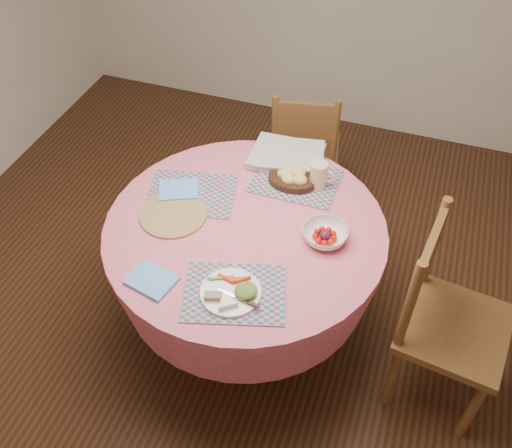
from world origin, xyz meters
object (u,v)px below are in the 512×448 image
Objects in this scene: wicker_trivet at (173,214)px; bread_bowl at (292,177)px; chair_right at (444,317)px; fruit_bowl at (325,235)px; dining_table at (246,256)px; chair_back at (304,148)px; latte_mug at (319,175)px; dinner_plate at (232,293)px.

wicker_trivet is 0.58m from bread_bowl.
fruit_bowl is at bearing 92.30° from chair_right.
fruit_bowl is at bearing 5.45° from dining_table.
chair_back is at bearing 72.31° from wicker_trivet.
latte_mug is (0.12, 0.02, 0.03)m from bread_bowl.
bread_bowl is at bearing 41.36° from wicker_trivet.
dinner_plate is at bearing -39.64° from wicker_trivet.
wicker_trivet is at bearing 140.36° from dinner_plate.
latte_mug is 0.56× the size of fruit_bowl.
dining_table is 0.38m from wicker_trivet.
fruit_bowl reaches higher than dining_table.
latte_mug reaches higher than bread_bowl.
chair_back is 6.87× the size of latte_mug.
bread_bowl reaches higher than wicker_trivet.
chair_back is at bearing 89.62° from dining_table.
chair_right is at bearing 0.88° from wicker_trivet.
latte_mug is at bearing 68.32° from chair_right.
chair_back reaches higher than bread_bowl.
dinner_plate is at bearing 121.19° from chair_right.
chair_back is 3.87× the size of fruit_bowl.
dining_table is 9.78× the size of latte_mug.
chair_back is 1.41m from dinner_plate.
dinner_plate is at bearing 81.82° from chair_back.
wicker_trivet is (-0.33, -1.04, 0.30)m from chair_back.
dining_table is 5.50× the size of fruit_bowl.
fruit_bowl is (0.11, -0.33, -0.04)m from latte_mug.
chair_back is 3.79× the size of bread_bowl.
dining_table is 1.42× the size of chair_back.
chair_right is at bearing -1.36° from dining_table.
chair_back is 3.52× the size of dinner_plate.
bread_bowl is at bearing 73.20° from chair_right.
fruit_bowl is at bearing 6.24° from wicker_trivet.
chair_right is at bearing -29.56° from latte_mug.
wicker_trivet is at bearing -172.92° from dining_table.
latte_mug is at bearing 98.34° from chair_back.
dinner_plate is 0.49m from fruit_bowl.
chair_right is 0.93m from dinner_plate.
fruit_bowl is (0.35, 0.03, 0.22)m from dining_table.
chair_back is (0.01, 1.00, -0.10)m from dining_table.
bread_bowl is (-0.79, 0.36, 0.27)m from chair_right.
wicker_trivet is 2.37× the size of latte_mug.
dining_table is at bearing -123.10° from latte_mug.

